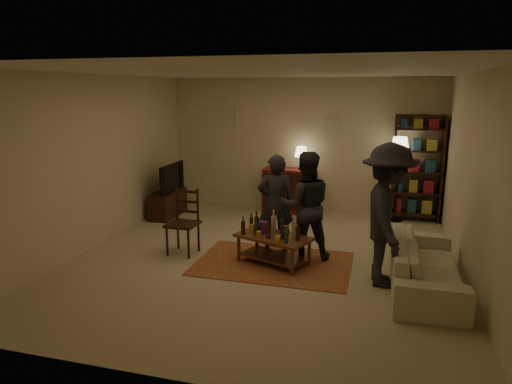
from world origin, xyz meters
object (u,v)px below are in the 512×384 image
at_px(bookshelf, 417,167).
at_px(person_right, 305,206).
at_px(person_by_sofa, 387,216).
at_px(dresser, 289,190).
at_px(floor_lamp, 399,150).
at_px(coffee_table, 273,238).
at_px(tv_stand, 168,197).
at_px(sofa, 425,265).
at_px(dining_chair, 184,219).
at_px(person_left, 276,204).

xyz_separation_m(bookshelf, person_right, (-1.69, -2.56, -0.23)).
bearing_deg(person_by_sofa, dresser, 25.29).
height_order(floor_lamp, person_by_sofa, person_by_sofa).
distance_m(bookshelf, person_right, 3.08).
bearing_deg(coffee_table, floor_lamp, 57.79).
xyz_separation_m(tv_stand, person_by_sofa, (4.14, -2.22, 0.53)).
xyz_separation_m(coffee_table, sofa, (2.05, -0.27, -0.08)).
distance_m(bookshelf, floor_lamp, 0.49).
distance_m(tv_stand, dresser, 2.43).
xyz_separation_m(dresser, bookshelf, (2.44, 0.07, 0.56)).
bearing_deg(dining_chair, floor_lamp, 42.65).
height_order(dining_chair, bookshelf, bookshelf).
bearing_deg(person_by_sofa, sofa, -93.32).
bearing_deg(sofa, person_right, 69.40).
distance_m(coffee_table, tv_stand, 3.24).
xyz_separation_m(dining_chair, person_right, (1.82, 0.24, 0.27)).
distance_m(person_left, person_by_sofa, 1.83).
bearing_deg(dresser, person_left, -83.53).
height_order(person_right, person_by_sofa, person_by_sofa).
bearing_deg(tv_stand, floor_lamp, 11.06).
relative_size(coffee_table, person_right, 0.73).
distance_m(bookshelf, person_left, 3.24).
height_order(dresser, person_left, person_left).
xyz_separation_m(person_left, person_by_sofa, (1.63, -0.81, 0.16)).
bearing_deg(sofa, tv_stand, 64.66).
relative_size(coffee_table, tv_stand, 1.11).
height_order(dresser, floor_lamp, floor_lamp).
bearing_deg(tv_stand, sofa, -25.34).
xyz_separation_m(coffee_table, person_left, (-0.08, 0.52, 0.37)).
relative_size(dining_chair, person_by_sofa, 0.55).
height_order(dining_chair, person_left, person_left).
relative_size(tv_stand, person_right, 0.66).
distance_m(dresser, floor_lamp, 2.28).
relative_size(sofa, person_left, 1.37).
distance_m(dining_chair, floor_lamp, 4.23).
height_order(dresser, person_right, person_right).
bearing_deg(person_left, coffee_table, 85.26).
relative_size(tv_stand, bookshelf, 0.52).
bearing_deg(sofa, person_left, 69.66).
height_order(dresser, bookshelf, bookshelf).
bearing_deg(dining_chair, person_by_sofa, -5.16).
height_order(bookshelf, sofa, bookshelf).
distance_m(tv_stand, bookshelf, 4.84).
height_order(tv_stand, bookshelf, bookshelf).
bearing_deg(tv_stand, person_left, -29.28).
xyz_separation_m(sofa, person_left, (-2.13, 0.79, 0.46)).
bearing_deg(floor_lamp, person_right, -119.04).
bearing_deg(floor_lamp, dining_chair, -139.81).
bearing_deg(dining_chair, coffee_table, -1.73).
height_order(coffee_table, person_left, person_left).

